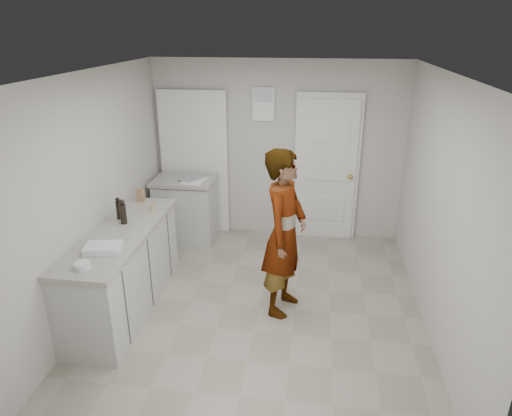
# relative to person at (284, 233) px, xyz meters

# --- Properties ---
(ground) EXTENTS (4.00, 4.00, 0.00)m
(ground) POSITION_rel_person_xyz_m (-0.26, -0.03, -0.90)
(ground) COLOR gray
(ground) RESTS_ON ground
(room_shell) EXTENTS (4.00, 4.00, 4.00)m
(room_shell) POSITION_rel_person_xyz_m (-0.43, 1.93, 0.12)
(room_shell) COLOR #B2AFA8
(room_shell) RESTS_ON ground
(main_counter) EXTENTS (0.64, 1.96, 0.93)m
(main_counter) POSITION_rel_person_xyz_m (-1.71, -0.23, -0.47)
(main_counter) COLOR silver
(main_counter) RESTS_ON ground
(side_counter) EXTENTS (0.84, 0.61, 0.93)m
(side_counter) POSITION_rel_person_xyz_m (-1.51, 1.52, -0.47)
(side_counter) COLOR silver
(side_counter) RESTS_ON ground
(person) EXTENTS (0.59, 0.75, 1.80)m
(person) POSITION_rel_person_xyz_m (0.00, 0.00, 0.00)
(person) COLOR silver
(person) RESTS_ON ground
(cake_mix_box) EXTENTS (0.10, 0.06, 0.16)m
(cake_mix_box) POSITION_rel_person_xyz_m (-1.78, 0.62, 0.11)
(cake_mix_box) COLOR #8C6246
(cake_mix_box) RESTS_ON main_counter
(spice_jar) EXTENTS (0.05, 0.05, 0.08)m
(spice_jar) POSITION_rel_person_xyz_m (-1.55, 0.37, 0.06)
(spice_jar) COLOR tan
(spice_jar) RESTS_ON main_counter
(oil_cruet_a) EXTENTS (0.07, 0.07, 0.27)m
(oil_cruet_a) POSITION_rel_person_xyz_m (-1.72, -0.02, 0.16)
(oil_cruet_a) COLOR black
(oil_cruet_a) RESTS_ON main_counter
(oil_cruet_b) EXTENTS (0.06, 0.06, 0.25)m
(oil_cruet_b) POSITION_rel_person_xyz_m (-1.82, 0.09, 0.14)
(oil_cruet_b) COLOR black
(oil_cruet_b) RESTS_ON main_counter
(baking_dish) EXTENTS (0.37, 0.29, 0.06)m
(baking_dish) POSITION_rel_person_xyz_m (-1.66, -0.66, 0.05)
(baking_dish) COLOR silver
(baking_dish) RESTS_ON main_counter
(egg_bowl) EXTENTS (0.14, 0.14, 0.05)m
(egg_bowl) POSITION_rel_person_xyz_m (-1.70, -1.00, 0.05)
(egg_bowl) COLOR silver
(egg_bowl) RESTS_ON main_counter
(papers) EXTENTS (0.33, 0.40, 0.01)m
(papers) POSITION_rel_person_xyz_m (-1.34, 1.47, 0.03)
(papers) COLOR white
(papers) RESTS_ON side_counter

